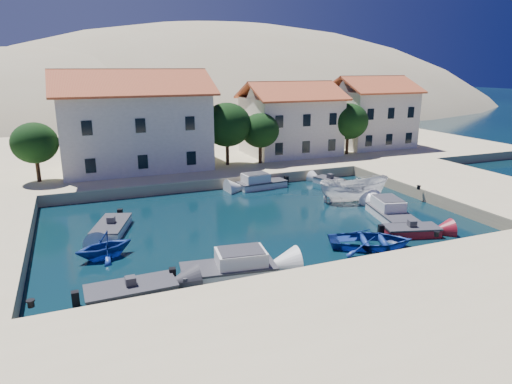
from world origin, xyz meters
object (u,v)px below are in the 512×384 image
cabin_cruiser_south (228,268)px  cabin_cruiser_east (392,213)px  rowboat_south (370,246)px  building_left (134,119)px  building_right (371,111)px  boat_east (353,201)px  building_mid (290,118)px

cabin_cruiser_south → cabin_cruiser_east: 15.01m
rowboat_south → cabin_cruiser_east: cabin_cruiser_east is taller
building_left → cabin_cruiser_east: 26.76m
building_left → building_right: bearing=3.8°
building_right → boat_east: size_ratio=1.60×
building_mid → cabin_cruiser_south: bearing=-122.3°
building_mid → cabin_cruiser_south: building_mid is taller
rowboat_south → building_right: bearing=-12.6°
cabin_cruiser_south → boat_east: (14.35, 9.51, -0.48)m
building_right → boat_east: 23.78m
rowboat_south → cabin_cruiser_east: (4.69, 3.89, 0.48)m
building_mid → building_right: (12.00, 1.00, 0.25)m
building_left → rowboat_south: 27.88m
boat_east → cabin_cruiser_south: bearing=136.8°
building_left → cabin_cruiser_south: bearing=-87.3°
building_mid → rowboat_south: (-7.17, -26.00, -5.22)m
building_left → rowboat_south: size_ratio=2.81×
cabin_cruiser_east → rowboat_south: bearing=143.5°
building_mid → rowboat_south: building_mid is taller
building_mid → cabin_cruiser_east: size_ratio=1.89×
cabin_cruiser_east → building_mid: bearing=7.5°
cabin_cruiser_east → boat_east: (0.02, 5.04, -0.48)m
building_mid → cabin_cruiser_east: (-2.48, -22.11, -4.75)m
cabin_cruiser_east → boat_east: 5.06m
building_left → boat_east: building_left is taller
boat_east → building_left: bearing=57.3°
building_left → building_mid: 18.04m
cabin_cruiser_south → cabin_cruiser_east: (14.33, 4.47, -0.00)m
building_right → rowboat_south: (-19.17, -27.00, -5.47)m
building_right → cabin_cruiser_south: building_right is taller
building_mid → building_right: 12.04m
cabin_cruiser_east → cabin_cruiser_south: bearing=121.2°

